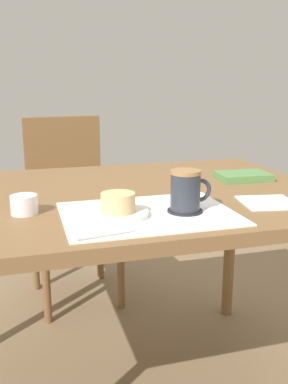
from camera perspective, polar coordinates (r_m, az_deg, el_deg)
dining_table at (r=1.37m, az=-1.48°, el=-2.86°), size 1.23×0.89×0.74m
wooden_chair at (r=2.16m, az=-9.84°, el=-0.96°), size 0.46×0.46×0.90m
placemat at (r=1.11m, az=0.57°, el=-2.90°), size 0.44×0.33×0.00m
pastry_plate at (r=1.08m, az=-3.45°, el=-2.92°), size 0.16×0.16×0.01m
pastry at (r=1.07m, az=-3.48°, el=-1.39°), size 0.09×0.09×0.05m
coffee_coaster at (r=1.12m, az=5.47°, el=-2.50°), size 0.09×0.09×0.00m
coffee_mug at (r=1.11m, az=5.66°, el=0.25°), size 0.11×0.08×0.11m
teaspoon at (r=0.95m, az=-5.12°, el=-5.64°), size 0.13×0.03×0.01m
paper_napkin at (r=1.26m, az=16.21°, el=-1.34°), size 0.17×0.17×0.00m
sugar_bowl at (r=1.15m, az=-15.69°, el=-1.62°), size 0.07×0.07×0.05m
small_book at (r=1.55m, az=13.08°, el=2.07°), size 0.19×0.13×0.02m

